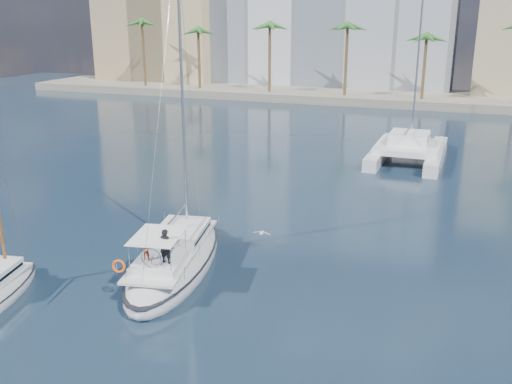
% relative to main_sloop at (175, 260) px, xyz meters
% --- Properties ---
extents(ground, '(160.00, 160.00, 0.00)m').
position_rel_main_sloop_xyz_m(ground, '(1.54, 3.56, -0.52)').
color(ground, black).
rests_on(ground, ground).
extents(quay, '(120.00, 14.00, 1.20)m').
position_rel_main_sloop_xyz_m(quay, '(1.54, 64.56, 0.08)').
color(quay, gray).
rests_on(quay, ground).
extents(building_modern, '(42.00, 16.00, 28.00)m').
position_rel_main_sloop_xyz_m(building_modern, '(-10.46, 76.56, 13.48)').
color(building_modern, silver).
rests_on(building_modern, ground).
extents(building_tan_left, '(22.00, 14.00, 22.00)m').
position_rel_main_sloop_xyz_m(building_tan_left, '(-40.46, 72.56, 10.48)').
color(building_tan_left, tan).
rests_on(building_tan_left, ground).
extents(palm_left, '(3.60, 3.60, 12.30)m').
position_rel_main_sloop_xyz_m(palm_left, '(-32.46, 60.56, 9.76)').
color(palm_left, brown).
rests_on(palm_left, ground).
extents(palm_centre, '(3.60, 3.60, 12.30)m').
position_rel_main_sloop_xyz_m(palm_centre, '(1.54, 60.56, 9.76)').
color(palm_centre, brown).
rests_on(palm_centre, ground).
extents(main_sloop, '(5.81, 11.96, 17.02)m').
position_rel_main_sloop_xyz_m(main_sloop, '(0.00, 0.00, 0.00)').
color(main_sloop, silver).
rests_on(main_sloop, ground).
extents(catamaran, '(6.26, 12.29, 17.78)m').
position_rel_main_sloop_xyz_m(catamaran, '(8.74, 28.24, 0.63)').
color(catamaran, silver).
rests_on(catamaran, ground).
extents(seagull, '(1.07, 0.46, 0.20)m').
position_rel_main_sloop_xyz_m(seagull, '(3.30, 4.05, 0.45)').
color(seagull, silver).
rests_on(seagull, ground).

